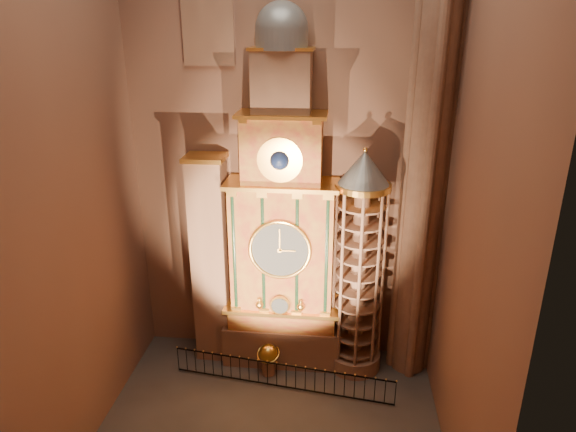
# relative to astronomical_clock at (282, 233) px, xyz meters

# --- Properties ---
(floor) EXTENTS (14.00, 14.00, 0.00)m
(floor) POSITION_rel_astronomical_clock_xyz_m (0.00, -4.96, -6.68)
(floor) COLOR #383330
(floor) RESTS_ON ground
(wall_back) EXTENTS (22.00, 0.00, 22.00)m
(wall_back) POSITION_rel_astronomical_clock_xyz_m (0.00, 1.04, 4.32)
(wall_back) COLOR #8D634C
(wall_back) RESTS_ON floor
(wall_left) EXTENTS (0.00, 22.00, 22.00)m
(wall_left) POSITION_rel_astronomical_clock_xyz_m (-7.00, -4.96, 4.32)
(wall_left) COLOR #8D634C
(wall_left) RESTS_ON floor
(wall_right) EXTENTS (0.00, 22.00, 22.00)m
(wall_right) POSITION_rel_astronomical_clock_xyz_m (7.00, -4.96, 4.32)
(wall_right) COLOR #8D634C
(wall_right) RESTS_ON floor
(astronomical_clock) EXTENTS (5.60, 2.41, 16.70)m
(astronomical_clock) POSITION_rel_astronomical_clock_xyz_m (0.00, 0.00, 0.00)
(astronomical_clock) COLOR #8C634C
(astronomical_clock) RESTS_ON floor
(portrait_tower) EXTENTS (1.80, 1.60, 10.20)m
(portrait_tower) POSITION_rel_astronomical_clock_xyz_m (-3.40, 0.02, -1.53)
(portrait_tower) COLOR #8C634C
(portrait_tower) RESTS_ON floor
(stair_turret) EXTENTS (2.50, 2.50, 10.80)m
(stair_turret) POSITION_rel_astronomical_clock_xyz_m (3.50, -0.26, -1.41)
(stair_turret) COLOR #8C634C
(stair_turret) RESTS_ON floor
(gothic_pier) EXTENTS (2.04, 2.04, 22.00)m
(gothic_pier) POSITION_rel_astronomical_clock_xyz_m (6.10, 0.04, 4.32)
(gothic_pier) COLOR #8C634C
(gothic_pier) RESTS_ON floor
(stained_glass_window) EXTENTS (2.20, 0.14, 5.20)m
(stained_glass_window) POSITION_rel_astronomical_clock_xyz_m (-3.20, 0.95, 9.82)
(stained_glass_window) COLOR navy
(stained_glass_window) RESTS_ON wall_back
(celestial_globe) EXTENTS (1.34, 1.29, 1.58)m
(celestial_globe) POSITION_rel_astronomical_clock_xyz_m (-0.54, -1.36, -5.73)
(celestial_globe) COLOR #8C634C
(celestial_globe) RESTS_ON floor
(iron_railing) EXTENTS (10.04, 1.44, 1.26)m
(iron_railing) POSITION_rel_astronomical_clock_xyz_m (0.20, -2.35, -5.99)
(iron_railing) COLOR black
(iron_railing) RESTS_ON floor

